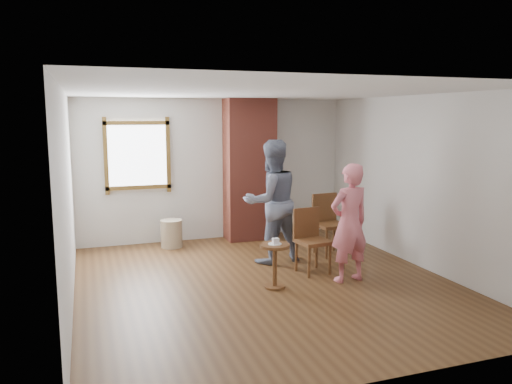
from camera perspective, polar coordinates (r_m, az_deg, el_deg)
ground at (r=7.01m, az=1.08°, el=-10.34°), size 5.50×5.50×0.00m
room_shell at (r=7.19m, az=-0.97°, el=4.89°), size 5.04×5.52×2.62m
brick_chimney at (r=9.24m, az=-0.74°, el=2.56°), size 0.90×0.50×2.60m
stoneware_crock at (r=8.91m, az=-9.64°, el=-4.70°), size 0.39×0.39×0.48m
dark_pot at (r=9.00m, az=-9.65°, el=-5.61°), size 0.19×0.19×0.16m
dining_chair_left at (r=7.40m, az=6.23°, el=-5.10°), size 0.49×0.49×0.94m
dining_chair_right at (r=8.40m, az=8.24°, el=-3.24°), size 0.50×0.50×1.00m
side_table at (r=6.71m, az=2.16°, el=-7.61°), size 0.40×0.40×0.60m
cake_plate at (r=6.65m, az=2.17°, el=-5.95°), size 0.18×0.18×0.01m
cake_slice at (r=6.65m, az=2.25°, el=-5.65°), size 0.08×0.07×0.06m
man at (r=7.77m, az=1.79°, el=-1.11°), size 1.04×0.86×1.93m
person_pink at (r=7.00m, az=10.62°, el=-3.50°), size 0.65×0.47×1.65m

